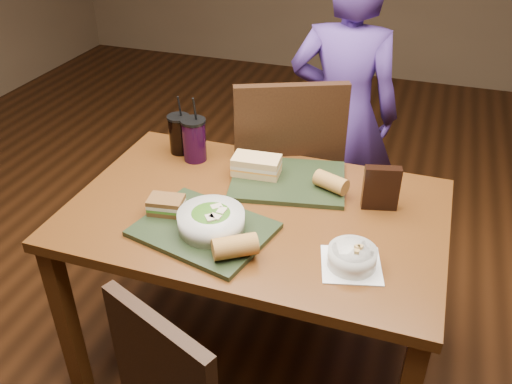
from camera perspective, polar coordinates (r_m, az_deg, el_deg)
ground at (r=2.40m, az=0.00°, el=-16.73°), size 6.00×6.00×0.00m
dining_table at (r=1.95m, az=0.00°, el=-3.98°), size 1.30×0.85×0.75m
chair_far at (r=2.42m, az=4.15°, el=1.78°), size 0.60×0.62×1.05m
diner at (r=2.67m, az=9.12°, el=8.03°), size 0.55×0.38×1.46m
tray_near at (r=1.79m, az=-5.51°, el=-3.95°), size 0.48×0.41×0.02m
tray_far at (r=2.04m, az=3.40°, el=1.20°), size 0.47×0.39×0.02m
salad_bowl at (r=1.76m, az=-4.74°, el=-2.92°), size 0.22×0.22×0.07m
soup_bowl at (r=1.66m, az=10.09°, el=-6.75°), size 0.22×0.22×0.07m
sandwich_near at (r=1.86m, az=-9.42°, el=-1.36°), size 0.13×0.10×0.06m
sandwich_far at (r=2.05m, az=0.05°, el=2.82°), size 0.18×0.11×0.07m
baguette_near at (r=1.64m, az=-2.23°, el=-5.75°), size 0.15×0.13×0.07m
baguette_far at (r=1.97m, az=7.90°, el=1.01°), size 0.14×0.10×0.06m
cup_cola at (r=2.24m, az=-8.04°, el=6.08°), size 0.09×0.09×0.25m
cup_berry at (r=2.18m, az=-6.51°, el=5.51°), size 0.10×0.10×0.27m
chip_bag at (r=1.91m, az=13.02°, el=0.41°), size 0.13×0.07×0.16m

